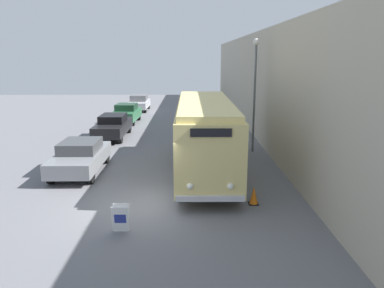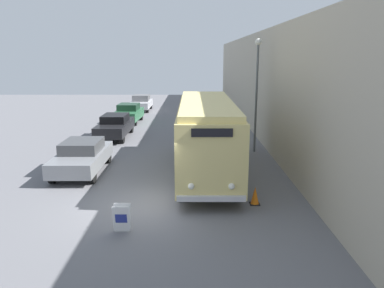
% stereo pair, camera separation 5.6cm
% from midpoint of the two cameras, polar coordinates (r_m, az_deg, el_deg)
% --- Properties ---
extents(ground_plane, '(80.00, 80.00, 0.00)m').
position_cam_midpoint_polar(ground_plane, '(13.77, -7.69, -9.40)').
color(ground_plane, slate).
extents(building_wall_right, '(0.30, 60.00, 6.82)m').
position_cam_midpoint_polar(building_wall_right, '(23.12, 10.88, 8.39)').
color(building_wall_right, '#B2A893').
rests_on(building_wall_right, ground_plane).
extents(vintage_bus, '(2.48, 9.58, 3.33)m').
position_cam_midpoint_polar(vintage_bus, '(17.02, 1.87, 1.67)').
color(vintage_bus, black).
rests_on(vintage_bus, ground_plane).
extents(sign_board, '(0.52, 0.32, 0.85)m').
position_cam_midpoint_polar(sign_board, '(11.91, -10.94, -11.10)').
color(sign_board, gray).
rests_on(sign_board, ground_plane).
extents(streetlamp, '(0.36, 0.36, 6.19)m').
position_cam_midpoint_polar(streetlamp, '(20.87, 9.51, 9.68)').
color(streetlamp, '#595E60').
rests_on(streetlamp, ground_plane).
extents(parked_car_near, '(1.98, 4.55, 1.48)m').
position_cam_midpoint_polar(parked_car_near, '(18.03, -16.73, -1.81)').
color(parked_car_near, black).
rests_on(parked_car_near, ground_plane).
extents(parked_car_mid, '(1.87, 4.76, 1.52)m').
position_cam_midpoint_polar(parked_car_mid, '(25.25, -12.01, 2.74)').
color(parked_car_mid, black).
rests_on(parked_car_mid, ground_plane).
extents(parked_car_far, '(2.01, 4.13, 1.52)m').
position_cam_midpoint_polar(parked_car_far, '(30.78, -10.02, 4.64)').
color(parked_car_far, black).
rests_on(parked_car_far, ground_plane).
extents(parked_car_distant, '(1.85, 4.23, 1.55)m').
position_cam_midpoint_polar(parked_car_distant, '(37.55, -8.12, 6.24)').
color(parked_car_distant, black).
rests_on(parked_car_distant, ground_plane).
extents(traffic_cone, '(0.36, 0.36, 0.67)m').
position_cam_midpoint_polar(traffic_cone, '(13.90, 9.28, -7.75)').
color(traffic_cone, black).
rests_on(traffic_cone, ground_plane).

